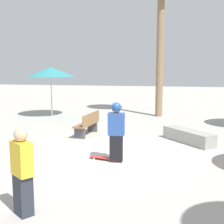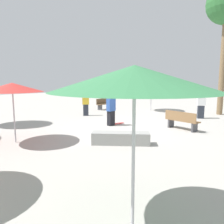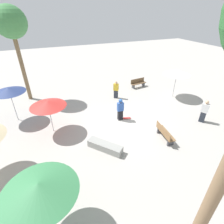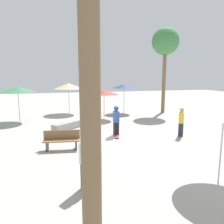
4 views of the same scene
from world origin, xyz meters
name	(u,v)px [view 2 (image 2 of 4)]	position (x,y,z in m)	size (l,w,h in m)	color
ground_plane	(122,127)	(0.00, 0.00, 0.00)	(60.00, 60.00, 0.00)	#ADA8A0
skater_main	(111,108)	(-0.65, -0.09, 0.88)	(0.27, 0.44, 1.64)	black
skateboard	(117,123)	(-0.58, 0.28, 0.06)	(0.39, 0.82, 0.07)	red
concrete_ledge	(121,138)	(1.86, -2.17, 0.22)	(1.91, 1.72, 0.43)	gray
bench_near	(182,121)	(2.34, 1.49, 0.43)	(1.64, 0.65, 0.85)	#47474C
bench_far	(104,104)	(-5.40, 4.05, 0.43)	(0.64, 1.64, 0.85)	#47474C
shade_umbrella_red	(12,87)	(-1.07, -4.70, 2.01)	(2.17, 2.17, 2.17)	#B7B7BC
shade_umbrella_green	(134,79)	(4.97, -5.40, 2.28)	(2.41, 2.41, 2.47)	#B7B7BC
shade_umbrella_white	(152,80)	(-2.24, 5.83, 2.31)	(2.30, 2.30, 2.53)	#B7B7BC
bystander_watching	(86,104)	(-3.98, 1.01, 0.78)	(0.45, 0.48, 1.57)	#282D38
bystander_far	(201,105)	(1.76, 5.12, 0.83)	(0.52, 0.46, 1.66)	#282D38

